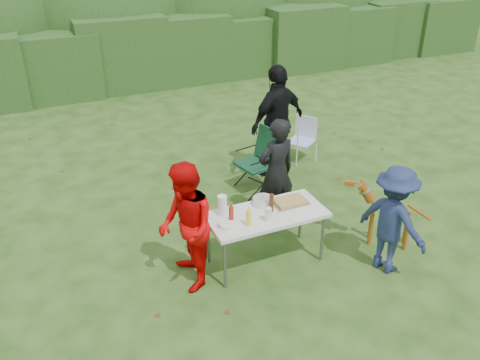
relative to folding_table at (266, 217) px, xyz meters
name	(u,v)px	position (x,y,z in m)	size (l,w,h in m)	color
ground	(259,261)	(-0.07, 0.03, -0.69)	(80.00, 80.00, 0.00)	#1E4211
hedge_row	(121,56)	(-0.07, 8.03, 0.16)	(22.00, 1.40, 1.70)	#23471C
shrub_backdrop	(106,14)	(-0.07, 9.63, 0.91)	(20.00, 2.60, 3.20)	#3D6628
folding_table	(266,217)	(0.00, 0.00, 0.00)	(1.50, 0.70, 0.74)	silver
person_cook	(276,173)	(0.56, 0.81, 0.13)	(0.59, 0.39, 1.62)	black
person_red_jacket	(186,228)	(-1.05, -0.01, 0.12)	(0.79, 0.61, 1.62)	#D20405
person_black_puffy	(277,122)	(1.28, 2.17, 0.28)	(1.13, 0.47, 1.94)	black
child	(393,220)	(1.36, -0.75, 0.03)	(0.93, 0.53, 1.44)	navy
dog	(390,216)	(1.72, -0.32, -0.24)	(0.94, 0.37, 0.89)	brown
camping_chair	(256,161)	(0.74, 1.83, -0.18)	(0.64, 0.64, 1.02)	#113D24
lawn_chair	(301,140)	(1.95, 2.49, -0.29)	(0.47, 0.47, 0.80)	#5889E6
food_tray	(290,203)	(0.39, 0.08, 0.06)	(0.45, 0.30, 0.02)	#B7B7BA
focaccia_bread	(290,201)	(0.39, 0.08, 0.09)	(0.40, 0.26, 0.04)	#B39846
mustard_bottle	(248,218)	(-0.32, -0.16, 0.15)	(0.06, 0.06, 0.20)	yellow
ketchup_bottle	(231,215)	(-0.49, -0.02, 0.16)	(0.06, 0.06, 0.22)	#A02416
beer_bottle	(271,203)	(0.08, 0.02, 0.17)	(0.06, 0.06, 0.24)	#47230F
paper_towel_roll	(222,205)	(-0.51, 0.20, 0.18)	(0.12, 0.12, 0.26)	white
cup_stack	(268,215)	(-0.06, -0.17, 0.14)	(0.08, 0.08, 0.18)	white
pasta_bowl	(263,201)	(0.05, 0.20, 0.10)	(0.26, 0.26, 0.10)	silver
plate_stack	(228,224)	(-0.55, -0.08, 0.08)	(0.24, 0.24, 0.05)	white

